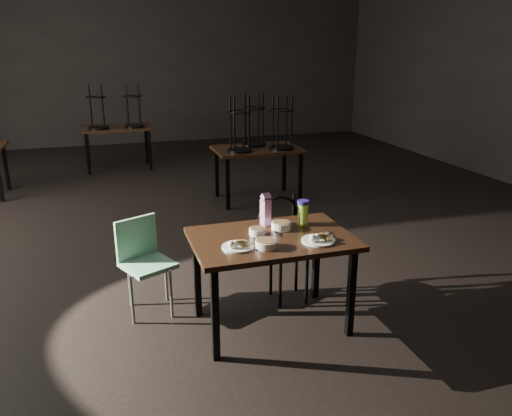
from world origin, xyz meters
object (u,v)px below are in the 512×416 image
object	(u,v)px
bentwood_chair	(285,240)
main_table	(272,246)
juice_carton	(266,210)
water_bottle	(303,213)
school_chair	(144,257)

from	to	relation	value
bentwood_chair	main_table	bearing A→B (deg)	-134.30
juice_carton	bentwood_chair	size ratio (longest dim) A/B	0.30
juice_carton	bentwood_chair	xyz separation A→B (m)	(0.23, 0.17, -0.34)
main_table	bentwood_chair	world-z (taller)	bentwood_chair
water_bottle	bentwood_chair	xyz separation A→B (m)	(-0.05, 0.26, -0.32)
school_chair	juice_carton	bearing A→B (deg)	-41.84
bentwood_chair	school_chair	size ratio (longest dim) A/B	1.14
school_chair	main_table	bearing A→B (deg)	-55.59
water_bottle	juice_carton	bearing A→B (deg)	162.11
bentwood_chair	school_chair	world-z (taller)	bentwood_chair
juice_carton	school_chair	bearing A→B (deg)	162.73
main_table	water_bottle	world-z (taller)	water_bottle
bentwood_chair	school_chair	bearing A→B (deg)	161.73
bentwood_chair	juice_carton	bearing A→B (deg)	-156.06
juice_carton	bentwood_chair	bearing A→B (deg)	36.09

